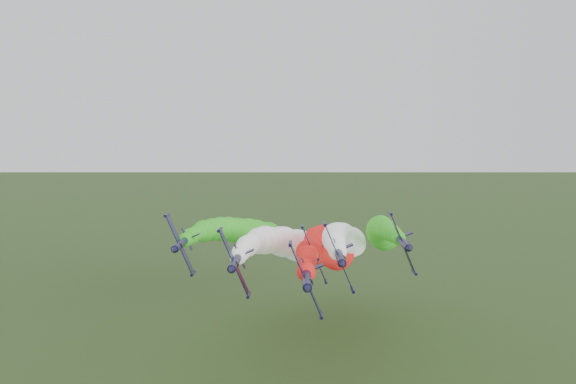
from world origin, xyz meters
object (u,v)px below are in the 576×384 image
object	(u,v)px
jet_lead	(327,251)
jet_inner_right	(344,240)
jet_inner_left	(285,243)
jet_outer_left	(250,234)
jet_outer_right	(382,233)
jet_trail	(329,240)

from	to	relation	value
jet_lead	jet_inner_right	distance (m)	6.84
jet_inner_left	jet_outer_left	distance (m)	14.82
jet_inner_left	jet_outer_right	world-z (taller)	jet_outer_right
jet_inner_left	jet_outer_left	world-z (taller)	jet_outer_left
jet_outer_left	jet_trail	distance (m)	24.26
jet_lead	jet_trail	bearing A→B (deg)	85.63
jet_inner_left	jet_outer_left	bearing A→B (deg)	134.67
jet_lead	jet_inner_right	world-z (taller)	jet_inner_right
jet_inner_right	jet_outer_right	size ratio (longest dim) A/B	1.00
jet_inner_left	jet_trail	xyz separation A→B (m)	(12.62, 17.54, -2.17)
jet_inner_left	jet_trail	distance (m)	21.72
jet_outer_right	jet_trail	bearing A→B (deg)	152.39
jet_trail	jet_outer_left	bearing A→B (deg)	-163.05
jet_outer_right	jet_trail	xyz separation A→B (m)	(-14.54, 7.61, -3.48)
jet_outer_left	jet_lead	bearing A→B (deg)	-39.78
jet_lead	jet_outer_left	world-z (taller)	jet_outer_left
jet_trail	jet_lead	bearing A→B (deg)	-94.37
jet_outer_right	jet_lead	bearing A→B (deg)	-133.98
jet_lead	jet_trail	world-z (taller)	jet_lead
jet_inner_left	jet_inner_right	size ratio (longest dim) A/B	1.01
jet_outer_right	jet_trail	size ratio (longest dim) A/B	1.00
jet_lead	jet_inner_left	bearing A→B (deg)	146.61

